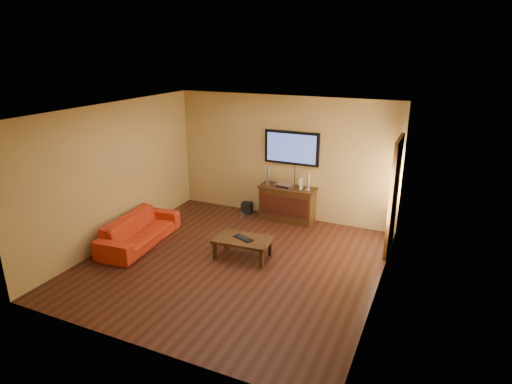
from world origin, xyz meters
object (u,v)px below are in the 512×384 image
Objects in this scene: game_console at (301,184)px; media_console at (287,204)px; coffee_table at (243,241)px; subwoofer at (247,208)px; bottle at (242,217)px; keyboard at (243,238)px; speaker_left at (268,176)px; sofa at (139,226)px; speaker_right at (308,182)px; television at (292,148)px; av_receiver at (285,186)px.

media_console is at bearing 176.37° from game_console.
coffee_table reaches higher than subwoofer.
keyboard reaches higher than bottle.
speaker_left is at bearing 179.60° from media_console.
speaker_right reaches higher than sofa.
speaker_left is (-0.46, -0.20, -0.64)m from television.
television reaches higher than speaker_left.
speaker_right is at bearing -13.75° from subwoofer.
speaker_left is (-0.34, 1.99, 0.63)m from coffee_table.
sofa is at bearing -125.39° from bottle.
game_console is (0.30, -0.19, -0.72)m from television.
sofa is at bearing -127.20° from speaker_left.
bottle is (-0.89, -0.45, -0.29)m from media_console.
television is at bearing 86.84° from coffee_table.
coffee_table is at bearing -78.51° from subwoofer.
av_receiver is at bearing -48.93° from sofa.
television is 3.28× the size of speaker_right.
sofa is 2.28m from bottle.
speaker_right reaches higher than game_console.
speaker_right reaches higher than media_console.
media_console is 1.99m from coffee_table.
subwoofer is at bearing 113.50° from coffee_table.
television is 1.16× the size of coffee_table.
media_console is at bearing -0.40° from speaker_left.
bottle is (-1.35, -0.45, -0.85)m from speaker_right.
game_console is at bearing 173.64° from speaker_right.
bottle is at bearing -161.67° from speaker_right.
game_console is 0.53× the size of keyboard.
keyboard is at bearing -92.78° from television.
keyboard is (2.10, 0.31, 0.01)m from sofa.
av_receiver is 1.56× the size of subwoofer.
speaker_left is 0.77m from game_console.
speaker_left is (1.75, 2.30, 0.59)m from sofa.
coffee_table is 0.55× the size of sofa.
speaker_right is 1.56× the size of subwoofer.
av_receiver reaches higher than bottle.
game_console reaches higher than keyboard.
av_receiver is (-0.51, -0.04, -0.13)m from speaker_right.
bottle is (0.11, -0.49, -0.02)m from subwoofer.
television reaches higher than media_console.
television is at bearing 90.00° from media_console.
television is 3.01× the size of speaker_left.
media_console reaches higher than keyboard.
television reaches higher than keyboard.
subwoofer is 0.56× the size of keyboard.
coffee_table is 2.83× the size of speaker_right.
av_receiver is at bearing 88.28° from keyboard.
keyboard is (-0.41, -2.01, -0.50)m from game_console.
sofa is 4.48× the size of keyboard.
speaker_left is at bearing -15.91° from subwoofer.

